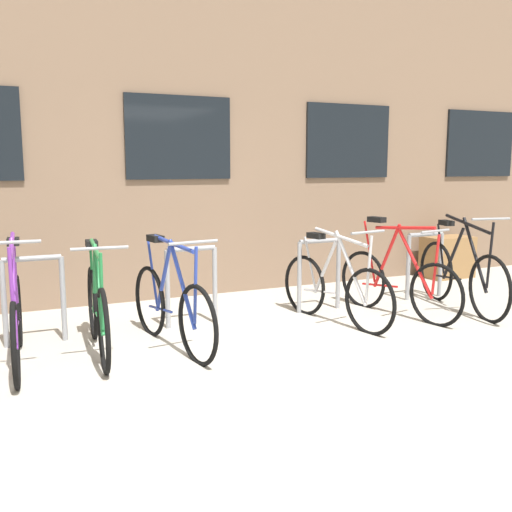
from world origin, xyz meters
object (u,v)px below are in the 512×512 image
object	(u,v)px
bicycle_black	(461,275)
bicycle_blue	(171,306)
bicycle_green	(97,310)
planter_box	(447,257)
bicycle_silver	(335,288)
bicycle_purple	(16,318)
bicycle_red	(397,281)

from	to	relation	value
bicycle_black	bicycle_blue	bearing A→B (deg)	-179.97
bicycle_green	bicycle_black	bearing A→B (deg)	-1.83
bicycle_black	planter_box	bearing A→B (deg)	51.39
bicycle_silver	bicycle_black	xyz separation A→B (m)	(1.61, -0.10, 0.03)
bicycle_purple	bicycle_red	world-z (taller)	bicycle_purple
bicycle_black	planter_box	world-z (taller)	bicycle_black
bicycle_silver	bicycle_red	xyz separation A→B (m)	(0.79, -0.02, 0.01)
bicycle_silver	planter_box	xyz separation A→B (m)	(2.86, 1.46, -0.07)
bicycle_purple	bicycle_black	distance (m)	4.67
bicycle_blue	planter_box	distance (m)	4.89
bicycle_purple	planter_box	size ratio (longest dim) A/B	2.51
bicycle_red	planter_box	size ratio (longest dim) A/B	2.36
bicycle_black	bicycle_red	xyz separation A→B (m)	(-0.83, 0.08, -0.02)
bicycle_blue	bicycle_green	bearing A→B (deg)	168.28
bicycle_silver	planter_box	world-z (taller)	bicycle_silver
bicycle_green	bicycle_red	distance (m)	3.19
bicycle_green	bicycle_blue	bearing A→B (deg)	-11.72
planter_box	bicycle_purple	bearing A→B (deg)	-166.36
bicycle_purple	bicycle_blue	bearing A→B (deg)	-5.74
bicycle_black	bicycle_purple	bearing A→B (deg)	178.45
bicycle_purple	bicycle_green	world-z (taller)	bicycle_purple
bicycle_silver	bicycle_green	bearing A→B (deg)	179.32
bicycle_silver	bicycle_purple	distance (m)	3.06
planter_box	bicycle_blue	bearing A→B (deg)	-161.36
bicycle_red	bicycle_black	bearing A→B (deg)	-5.77
bicycle_blue	planter_box	xyz separation A→B (m)	(4.64, 1.56, -0.08)
bicycle_purple	bicycle_green	xyz separation A→B (m)	(0.65, 0.00, 0.00)
bicycle_silver	bicycle_red	bearing A→B (deg)	-1.17
bicycle_blue	bicycle_silver	bearing A→B (deg)	3.26
bicycle_purple	bicycle_green	size ratio (longest dim) A/B	1.03
bicycle_black	planter_box	distance (m)	2.00
bicycle_blue	bicycle_purple	xyz separation A→B (m)	(-1.28, 0.13, -0.00)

